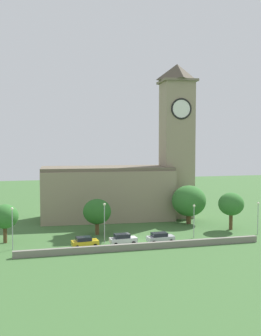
{
  "coord_description": "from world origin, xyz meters",
  "views": [
    {
      "loc": [
        -17.42,
        -65.99,
        17.16
      ],
      "look_at": [
        1.25,
        7.72,
        12.09
      ],
      "focal_mm": 43.02,
      "sensor_mm": 36.0,
      "label": 1
    }
  ],
  "objects": [
    {
      "name": "streetlamp_central",
      "position": [
        10.8,
        -0.43,
        4.09
      ],
      "size": [
        0.44,
        0.44,
        5.99
      ],
      "color": "#9EA0A5",
      "rests_on": "ground"
    },
    {
      "name": "tree_riverside_west",
      "position": [
        14.76,
        11.53,
        4.76
      ],
      "size": [
        7.12,
        7.12,
        7.99
      ],
      "color": "brown",
      "rests_on": "ground"
    },
    {
      "name": "quay_barrier",
      "position": [
        0.0,
        -5.52,
        0.52
      ],
      "size": [
        40.02,
        0.7,
        1.04
      ],
      "primitive_type": "cube",
      "color": "gray",
      "rests_on": "ground"
    },
    {
      "name": "streetlamp_west_end",
      "position": [
        -20.12,
        -0.59,
        4.54
      ],
      "size": [
        0.44,
        0.44,
        6.76
      ],
      "color": "#9EA0A5",
      "rests_on": "ground"
    },
    {
      "name": "ground_plane",
      "position": [
        0.0,
        15.0,
        0.0
      ],
      "size": [
        200.0,
        200.0,
        0.0
      ],
      "primitive_type": "plane",
      "color": "#3D6633"
    },
    {
      "name": "tree_riverside_east",
      "position": [
        -21.52,
        4.21,
        4.47
      ],
      "size": [
        4.55,
        4.55,
        6.56
      ],
      "color": "brown",
      "rests_on": "ground"
    },
    {
      "name": "car_yellow",
      "position": [
        -8.84,
        -1.81,
        0.85
      ],
      "size": [
        4.45,
        2.55,
        1.68
      ],
      "color": "gold",
      "rests_on": "ground"
    },
    {
      "name": "streetlamp_west_mid",
      "position": [
        -5.29,
        -0.31,
        4.59
      ],
      "size": [
        0.44,
        0.44,
        6.84
      ],
      "color": "#9EA0A5",
      "rests_on": "ground"
    },
    {
      "name": "tree_churchyard",
      "position": [
        -5.43,
        6.33,
        4.25
      ],
      "size": [
        5.14,
        5.14,
        6.6
      ],
      "color": "brown",
      "rests_on": "ground"
    },
    {
      "name": "church",
      "position": [
        3.86,
        20.47,
        9.2
      ],
      "size": [
        34.51,
        13.38,
        34.38
      ],
      "color": "gray",
      "rests_on": "ground"
    },
    {
      "name": "tree_by_tower",
      "position": [
        20.48,
        4.14,
        4.97
      ],
      "size": [
        4.93,
        4.93,
        7.23
      ],
      "color": "brown",
      "rests_on": "ground"
    },
    {
      "name": "streetlamp_east_mid",
      "position": [
        23.36,
        -0.7,
        4.09
      ],
      "size": [
        0.44,
        0.44,
        5.98
      ],
      "color": "#9EA0A5",
      "rests_on": "ground"
    },
    {
      "name": "car_white",
      "position": [
        -2.52,
        -2.04,
        0.95
      ],
      "size": [
        4.62,
        2.31,
        1.88
      ],
      "color": "silver",
      "rests_on": "ground"
    },
    {
      "name": "car_silver",
      "position": [
        4.0,
        -1.98,
        0.86
      ],
      "size": [
        4.75,
        2.44,
        1.69
      ],
      "color": "silver",
      "rests_on": "ground"
    }
  ]
}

